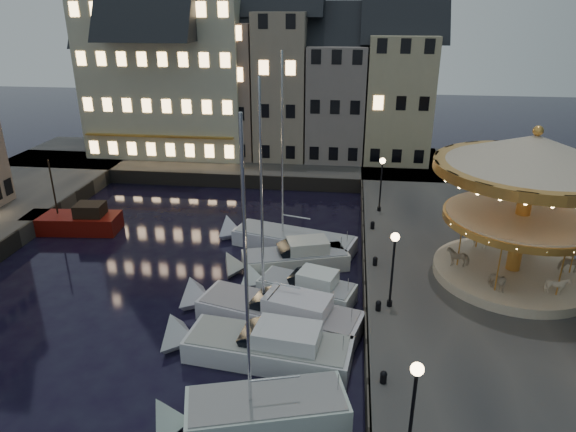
# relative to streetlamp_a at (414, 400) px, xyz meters

# --- Properties ---
(ground) EXTENTS (160.00, 160.00, 0.00)m
(ground) POSITION_rel_streetlamp_a_xyz_m (-7.20, 9.00, -4.02)
(ground) COLOR black
(ground) RESTS_ON ground
(quay_east) EXTENTS (16.00, 56.00, 1.30)m
(quay_east) POSITION_rel_streetlamp_a_xyz_m (6.80, 15.00, -3.37)
(quay_east) COLOR #474442
(quay_east) RESTS_ON ground
(quay_north) EXTENTS (44.00, 12.00, 1.30)m
(quay_north) POSITION_rel_streetlamp_a_xyz_m (-15.20, 37.00, -3.37)
(quay_north) COLOR #474442
(quay_north) RESTS_ON ground
(quaywall_e) EXTENTS (0.15, 44.00, 1.30)m
(quaywall_e) POSITION_rel_streetlamp_a_xyz_m (-1.20, 15.00, -3.37)
(quaywall_e) COLOR #47423A
(quaywall_e) RESTS_ON ground
(quaywall_n) EXTENTS (48.00, 0.15, 1.30)m
(quaywall_n) POSITION_rel_streetlamp_a_xyz_m (-13.20, 31.00, -3.37)
(quaywall_n) COLOR #47423A
(quaywall_n) RESTS_ON ground
(streetlamp_a) EXTENTS (0.44, 0.44, 4.17)m
(streetlamp_a) POSITION_rel_streetlamp_a_xyz_m (0.00, 0.00, 0.00)
(streetlamp_a) COLOR black
(streetlamp_a) RESTS_ON quay_east
(streetlamp_b) EXTENTS (0.44, 0.44, 4.17)m
(streetlamp_b) POSITION_rel_streetlamp_a_xyz_m (0.00, 10.00, 0.00)
(streetlamp_b) COLOR black
(streetlamp_b) RESTS_ON quay_east
(streetlamp_c) EXTENTS (0.44, 0.44, 4.17)m
(streetlamp_c) POSITION_rel_streetlamp_a_xyz_m (0.00, 23.50, 0.00)
(streetlamp_c) COLOR black
(streetlamp_c) RESTS_ON quay_east
(streetlamp_d) EXTENTS (0.44, 0.44, 4.17)m
(streetlamp_d) POSITION_rel_streetlamp_a_xyz_m (11.30, 17.00, 0.00)
(streetlamp_d) COLOR black
(streetlamp_d) RESTS_ON quay_east
(bollard_a) EXTENTS (0.30, 0.30, 0.57)m
(bollard_a) POSITION_rel_streetlamp_a_xyz_m (-0.60, 4.00, -2.41)
(bollard_a) COLOR black
(bollard_a) RESTS_ON quay_east
(bollard_b) EXTENTS (0.30, 0.30, 0.57)m
(bollard_b) POSITION_rel_streetlamp_a_xyz_m (-0.60, 9.50, -2.41)
(bollard_b) COLOR black
(bollard_b) RESTS_ON quay_east
(bollard_c) EXTENTS (0.30, 0.30, 0.57)m
(bollard_c) POSITION_rel_streetlamp_a_xyz_m (-0.60, 14.50, -2.41)
(bollard_c) COLOR black
(bollard_c) RESTS_ON quay_east
(bollard_d) EXTENTS (0.30, 0.30, 0.57)m
(bollard_d) POSITION_rel_streetlamp_a_xyz_m (-0.60, 20.00, -2.41)
(bollard_d) COLOR black
(bollard_d) RESTS_ON quay_east
(townhouse_na) EXTENTS (5.50, 8.00, 12.80)m
(townhouse_na) POSITION_rel_streetlamp_a_xyz_m (-26.70, 39.00, 3.76)
(townhouse_na) COLOR gray
(townhouse_na) RESTS_ON quay_north
(townhouse_nb) EXTENTS (6.16, 8.00, 13.80)m
(townhouse_nb) POSITION_rel_streetlamp_a_xyz_m (-21.25, 39.00, 4.26)
(townhouse_nb) COLOR gray
(townhouse_nb) RESTS_ON quay_north
(townhouse_nc) EXTENTS (6.82, 8.00, 14.80)m
(townhouse_nc) POSITION_rel_streetlamp_a_xyz_m (-15.20, 39.00, 4.76)
(townhouse_nc) COLOR gray
(townhouse_nc) RESTS_ON quay_north
(townhouse_nd) EXTENTS (5.50, 8.00, 15.80)m
(townhouse_nd) POSITION_rel_streetlamp_a_xyz_m (-9.45, 39.00, 5.26)
(townhouse_nd) COLOR gray
(townhouse_nd) RESTS_ON quay_north
(townhouse_ne) EXTENTS (6.16, 8.00, 12.80)m
(townhouse_ne) POSITION_rel_streetlamp_a_xyz_m (-4.00, 39.00, 3.76)
(townhouse_ne) COLOR gray
(townhouse_ne) RESTS_ON quay_north
(townhouse_nf) EXTENTS (6.82, 8.00, 13.80)m
(townhouse_nf) POSITION_rel_streetlamp_a_xyz_m (2.05, 39.00, 4.26)
(townhouse_nf) COLOR tan
(townhouse_nf) RESTS_ON quay_north
(hotel_corner) EXTENTS (17.60, 9.00, 16.80)m
(hotel_corner) POSITION_rel_streetlamp_a_xyz_m (-21.20, 39.00, 5.76)
(hotel_corner) COLOR beige
(hotel_corner) RESTS_ON quay_north
(motorboat_a) EXTENTS (7.68, 4.36, 12.76)m
(motorboat_a) POSITION_rel_streetlamp_a_xyz_m (-5.84, 2.51, -3.48)
(motorboat_a) COLOR silver
(motorboat_a) RESTS_ON ground
(motorboat_b) EXTENTS (9.08, 3.64, 2.15)m
(motorboat_b) POSITION_rel_streetlamp_a_xyz_m (-6.25, 6.61, -3.37)
(motorboat_b) COLOR silver
(motorboat_b) RESTS_ON ground
(motorboat_c) EXTENTS (9.83, 4.94, 13.10)m
(motorboat_c) POSITION_rel_streetlamp_a_xyz_m (-6.14, 9.62, -3.34)
(motorboat_c) COLOR silver
(motorboat_c) RESTS_ON ground
(motorboat_d) EXTENTS (6.59, 3.83, 2.15)m
(motorboat_d) POSITION_rel_streetlamp_a_xyz_m (-4.93, 12.34, -3.38)
(motorboat_d) COLOR silver
(motorboat_d) RESTS_ON ground
(motorboat_e) EXTENTS (7.80, 4.37, 2.15)m
(motorboat_e) POSITION_rel_streetlamp_a_xyz_m (-5.99, 15.83, -3.38)
(motorboat_e) COLOR silver
(motorboat_e) RESTS_ON ground
(motorboat_f) EXTENTS (9.58, 4.87, 12.77)m
(motorboat_f) POSITION_rel_streetlamp_a_xyz_m (-6.58, 19.02, -3.49)
(motorboat_f) COLOR silver
(motorboat_f) RESTS_ON ground
(red_fishing_boat) EXTENTS (7.14, 2.99, 5.79)m
(red_fishing_boat) POSITION_rel_streetlamp_a_xyz_m (-22.75, 19.80, -3.33)
(red_fishing_boat) COLOR #650D07
(red_fishing_boat) RESTS_ON ground
(carousel) EXTENTS (10.09, 10.09, 8.82)m
(carousel) POSITION_rel_streetlamp_a_xyz_m (7.16, 13.98, 3.10)
(carousel) COLOR beige
(carousel) RESTS_ON quay_east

